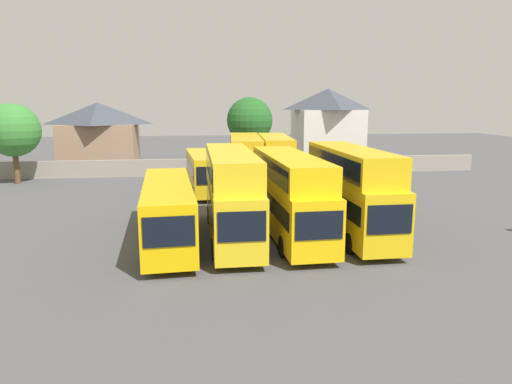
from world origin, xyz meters
name	(u,v)px	position (x,y,z in m)	size (l,w,h in m)	color
ground	(236,184)	(0.00, 18.00, 0.00)	(140.00, 140.00, 0.00)	#4C4C4F
depot_boundary_wall	(231,167)	(0.00, 24.28, 0.90)	(56.00, 0.50, 1.80)	gray
bus_1	(168,208)	(-5.38, -0.33, 1.93)	(3.31, 12.07, 3.38)	#E8B50A
bus_2	(231,190)	(-1.82, -0.05, 2.83)	(2.60, 11.69, 5.02)	yellow
bus_3	(290,191)	(1.58, 0.03, 2.69)	(2.88, 11.89, 4.77)	yellow
bus_4	(351,187)	(5.17, -0.27, 2.88)	(2.68, 10.81, 5.13)	gold
bus_5	(205,170)	(-3.02, 14.30, 1.96)	(3.29, 10.31, 3.43)	yellow
bus_6	(246,161)	(0.57, 14.38, 2.73)	(3.47, 11.82, 4.84)	gold
bus_7	(275,161)	(3.15, 14.12, 2.74)	(3.20, 10.44, 4.86)	yellow
house_terrace_left	(99,135)	(-15.21, 32.32, 3.98)	(9.17, 7.02, 7.79)	#9E7A60
house_terrace_centre	(327,126)	(12.94, 32.06, 4.84)	(8.23, 8.10, 9.50)	silver
tree_left_of_lot	(13,130)	(-20.99, 21.28, 5.14)	(5.07, 5.07, 7.70)	brown
tree_behind_wall	(250,121)	(2.40, 26.78, 5.75)	(5.19, 5.19, 8.38)	brown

